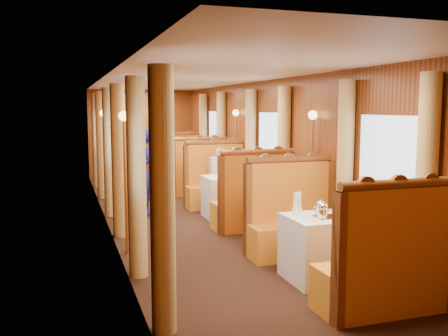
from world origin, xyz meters
name	(u,v)px	position (x,y,z in m)	size (l,w,h in m)	color
floor	(194,220)	(0.00, 0.00, 0.00)	(3.00, 12.00, 0.01)	black
ceiling	(193,78)	(0.00, 0.00, 2.50)	(3.00, 12.00, 0.01)	silver
wall_far	(142,133)	(0.00, 6.00, 1.25)	(3.00, 2.50, 0.01)	brown
wall_near	(434,227)	(0.00, -6.00, 1.25)	(3.00, 2.50, 0.01)	brown
wall_left	(106,152)	(-1.50, 0.00, 1.25)	(12.00, 2.50, 0.01)	brown
wall_right	(272,148)	(1.50, 0.00, 1.25)	(12.00, 2.50, 0.01)	brown
doorway_far	(142,142)	(0.00, 5.97, 1.00)	(0.80, 0.04, 2.00)	brown
table_near	(332,247)	(0.75, -3.50, 0.38)	(1.05, 0.72, 0.75)	white
banquette_near_fwd	(385,270)	(0.75, -4.51, 0.42)	(1.30, 0.55, 1.34)	#BE4D15
banquette_near_aft	(293,224)	(0.75, -2.49, 0.42)	(1.30, 0.55, 1.34)	#BE4D15
table_mid	(234,197)	(0.75, 0.00, 0.38)	(1.05, 0.72, 0.75)	white
banquette_mid_fwd	(254,204)	(0.75, -1.01, 0.42)	(1.30, 0.55, 1.34)	#BE4D15
banquette_mid_aft	(217,186)	(0.75, 1.01, 0.42)	(1.30, 0.55, 1.34)	#BE4D15
table_far	(188,173)	(0.75, 3.50, 0.38)	(1.05, 0.72, 0.75)	white
banquette_far_fwd	(198,176)	(0.75, 2.49, 0.42)	(1.30, 0.55, 1.34)	#BE4D15
banquette_far_aft	(179,167)	(0.75, 4.51, 0.42)	(1.30, 0.55, 1.34)	#BE4D15
tea_tray	(329,217)	(0.66, -3.58, 0.76)	(0.34, 0.26, 0.01)	silver
teapot_left	(323,213)	(0.55, -3.64, 0.82)	(0.18, 0.13, 0.14)	silver
teapot_right	(338,212)	(0.74, -3.63, 0.82)	(0.17, 0.12, 0.13)	silver
teapot_back	(320,210)	(0.61, -3.46, 0.82)	(0.17, 0.12, 0.14)	silver
fruit_plate	(357,214)	(1.02, -3.59, 0.77)	(0.21, 0.21, 0.05)	white
cup_inboard	(295,206)	(0.35, -3.35, 0.86)	(0.08, 0.08, 0.26)	white
cup_outboard	(299,205)	(0.41, -3.32, 0.86)	(0.08, 0.08, 0.26)	white
rose_vase_mid	(234,166)	(0.77, 0.04, 0.93)	(0.06, 0.06, 0.36)	silver
rose_vase_far	(189,151)	(0.78, 3.51, 0.93)	(0.06, 0.06, 0.36)	silver
window_left_near	(137,162)	(-1.49, -3.50, 1.45)	(1.20, 0.90, 0.01)	#97ADCD
curtain_left_near_a	(162,202)	(-1.38, -4.28, 1.18)	(0.22, 0.22, 2.35)	#D4B56D
curtain_left_near_b	(137,178)	(-1.38, -2.72, 1.18)	(0.22, 0.22, 2.35)	#D4B56D
window_right_near	(389,154)	(1.49, -3.50, 1.45)	(1.20, 0.90, 0.01)	#97ADCD
curtain_right_near_a	(426,187)	(1.38, -4.28, 1.18)	(0.22, 0.22, 2.35)	#D4B56D
curtain_right_near_b	(345,169)	(1.38, -2.72, 1.18)	(0.22, 0.22, 2.35)	#D4B56D
window_left_mid	(107,140)	(-1.49, 0.00, 1.45)	(1.20, 0.90, 0.01)	#97ADCD
curtain_left_mid_a	(119,161)	(-1.38, -0.78, 1.18)	(0.22, 0.22, 2.35)	#D4B56D
curtain_left_mid_b	(109,153)	(-1.38, 0.78, 1.18)	(0.22, 0.22, 2.35)	#D4B56D
window_right_mid	(271,137)	(1.49, 0.00, 1.45)	(1.20, 0.90, 0.01)	#97ADCD
curtain_right_mid_a	(284,156)	(1.38, -0.78, 1.18)	(0.22, 0.22, 2.35)	#D4B56D
curtain_right_mid_b	(251,149)	(1.38, 0.78, 1.18)	(0.22, 0.22, 2.35)	#D4B56D
window_left_far	(94,131)	(-1.49, 3.50, 1.45)	(1.20, 0.90, 0.01)	#97ADCD
curtain_left_far_a	(101,145)	(-1.38, 2.72, 1.18)	(0.22, 0.22, 2.35)	#D4B56D
curtain_left_far_b	(97,141)	(-1.38, 4.28, 1.18)	(0.22, 0.22, 2.35)	#D4B56D
window_right_far	(216,129)	(1.49, 3.50, 1.45)	(1.20, 0.90, 0.01)	#97ADCD
curtain_right_far_a	(221,142)	(1.38, 2.72, 1.18)	(0.22, 0.22, 2.35)	#D4B56D
curtain_right_far_b	(204,139)	(1.38, 4.28, 1.18)	(0.22, 0.22, 2.35)	#D4B56D
sconce_left_fore	(125,153)	(-1.40, -1.75, 1.38)	(0.14, 0.14, 1.95)	#BF8C3F
sconce_right_fore	(312,148)	(1.40, -1.75, 1.38)	(0.14, 0.14, 1.95)	#BF8C3F
sconce_left_aft	(104,138)	(-1.40, 1.75, 1.38)	(0.14, 0.14, 1.95)	#BF8C3F
sconce_right_aft	(236,136)	(1.40, 1.75, 1.38)	(0.14, 0.14, 1.95)	#BF8C3F
steward	(142,172)	(-0.81, 0.66, 0.81)	(0.59, 0.39, 1.62)	navy
passenger	(221,172)	(0.75, 0.79, 0.74)	(0.40, 0.44, 0.76)	beige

